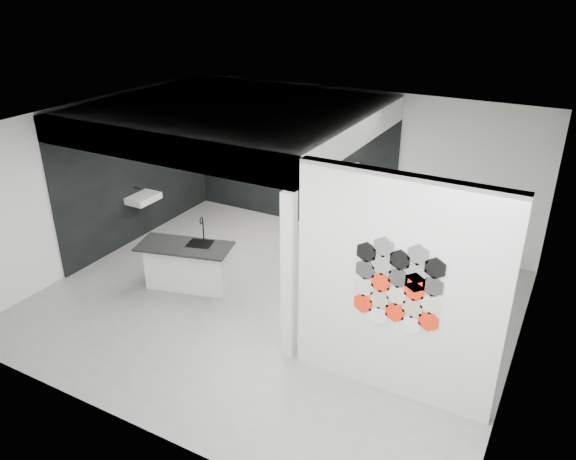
# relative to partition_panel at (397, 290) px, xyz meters

# --- Properties ---
(floor) EXTENTS (7.00, 6.00, 0.01)m
(floor) POSITION_rel_partition_panel_xyz_m (-2.23, 1.00, -1.40)
(floor) COLOR gray
(partition_panel) EXTENTS (2.45, 0.15, 2.80)m
(partition_panel) POSITION_rel_partition_panel_xyz_m (0.00, 0.00, 0.00)
(partition_panel) COLOR silver
(partition_panel) RESTS_ON floor
(bay_clad_back) EXTENTS (4.40, 0.04, 2.35)m
(bay_clad_back) POSITION_rel_partition_panel_xyz_m (-3.52, 3.97, -0.22)
(bay_clad_back) COLOR black
(bay_clad_back) RESTS_ON floor
(bay_clad_left) EXTENTS (0.04, 4.00, 2.35)m
(bay_clad_left) POSITION_rel_partition_panel_xyz_m (-5.70, 2.00, -0.22)
(bay_clad_left) COLOR black
(bay_clad_left) RESTS_ON floor
(bulkhead) EXTENTS (4.40, 4.00, 0.40)m
(bulkhead) POSITION_rel_partition_panel_xyz_m (-3.52, 2.00, 1.15)
(bulkhead) COLOR silver
(bulkhead) RESTS_ON corner_column
(corner_column) EXTENTS (0.16, 0.16, 2.35)m
(corner_column) POSITION_rel_partition_panel_xyz_m (-1.41, 0.00, -0.22)
(corner_column) COLOR silver
(corner_column) RESTS_ON floor
(fascia_beam) EXTENTS (4.40, 0.16, 0.40)m
(fascia_beam) POSITION_rel_partition_panel_xyz_m (-3.52, 0.08, 1.15)
(fascia_beam) COLOR silver
(fascia_beam) RESTS_ON corner_column
(wall_basin) EXTENTS (0.40, 0.60, 0.12)m
(wall_basin) POSITION_rel_partition_panel_xyz_m (-5.46, 1.80, -0.55)
(wall_basin) COLOR silver
(wall_basin) RESTS_ON bay_clad_left
(display_shelf) EXTENTS (3.00, 0.15, 0.04)m
(display_shelf) POSITION_rel_partition_panel_xyz_m (-3.43, 3.87, -0.10)
(display_shelf) COLOR black
(display_shelf) RESTS_ON bay_clad_back
(kitchen_island) EXTENTS (1.60, 1.01, 1.19)m
(kitchen_island) POSITION_rel_partition_panel_xyz_m (-3.68, 0.77, -1.00)
(kitchen_island) COLOR silver
(kitchen_island) RESTS_ON floor
(stockpot) EXTENTS (0.26, 0.26, 0.17)m
(stockpot) POSITION_rel_partition_panel_xyz_m (-4.75, 3.87, 0.00)
(stockpot) COLOR black
(stockpot) RESTS_ON display_shelf
(kettle) EXTENTS (0.17, 0.17, 0.14)m
(kettle) POSITION_rel_partition_panel_xyz_m (-2.60, 3.87, -0.01)
(kettle) COLOR black
(kettle) RESTS_ON display_shelf
(glass_bowl) EXTENTS (0.16, 0.16, 0.10)m
(glass_bowl) POSITION_rel_partition_panel_xyz_m (-2.08, 3.87, -0.03)
(glass_bowl) COLOR gray
(glass_bowl) RESTS_ON display_shelf
(glass_vase) EXTENTS (0.12, 0.12, 0.15)m
(glass_vase) POSITION_rel_partition_panel_xyz_m (-2.08, 3.87, -0.01)
(glass_vase) COLOR gray
(glass_vase) RESTS_ON display_shelf
(bottle_dark) EXTENTS (0.06, 0.06, 0.14)m
(bottle_dark) POSITION_rel_partition_panel_xyz_m (-3.75, 3.87, -0.01)
(bottle_dark) COLOR black
(bottle_dark) RESTS_ON display_shelf
(utensil_cup) EXTENTS (0.09, 0.09, 0.10)m
(utensil_cup) POSITION_rel_partition_panel_xyz_m (-4.05, 3.87, -0.03)
(utensil_cup) COLOR black
(utensil_cup) RESTS_ON display_shelf
(hex_tile_cluster) EXTENTS (1.04, 0.02, 1.16)m
(hex_tile_cluster) POSITION_rel_partition_panel_xyz_m (0.03, -0.09, 0.10)
(hex_tile_cluster) COLOR red
(hex_tile_cluster) RESTS_ON partition_panel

